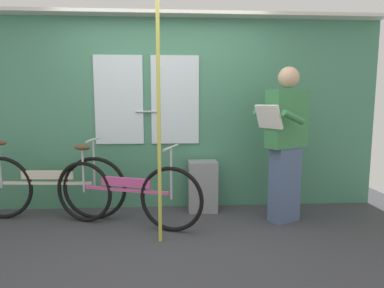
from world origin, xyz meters
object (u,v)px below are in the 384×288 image
Objects in this scene: bicycle_leaning_behind at (47,186)px; handrail_pole at (159,120)px; trash_bin_by_wall at (203,186)px; bicycle_near_door at (125,193)px; passenger_reading_newspaper at (286,141)px.

bicycle_leaning_behind is 1.71m from handrail_pole.
bicycle_leaning_behind is 0.77× the size of handrail_pole.
bicycle_leaning_behind reaches higher than trash_bin_by_wall.
bicycle_leaning_behind is at bearing -174.10° from trash_bin_by_wall.
bicycle_near_door is 2.64× the size of trash_bin_by_wall.
handrail_pole is at bearing -8.06° from passenger_reading_newspaper.
passenger_reading_newspaper is at bearing -0.33° from bicycle_leaning_behind.
bicycle_leaning_behind is 2.90× the size of trash_bin_by_wall.
trash_bin_by_wall is 0.26× the size of handrail_pole.
bicycle_near_door reaches higher than trash_bin_by_wall.
handrail_pole is at bearing -27.20° from bicycle_near_door.
bicycle_near_door is at bearing -24.76° from passenger_reading_newspaper.
trash_bin_by_wall is at bearing -51.67° from passenger_reading_newspaper.
bicycle_near_door is 0.70× the size of handrail_pole.
bicycle_near_door is 0.96× the size of passenger_reading_newspaper.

